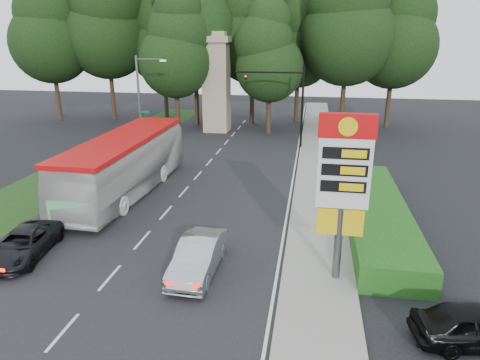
% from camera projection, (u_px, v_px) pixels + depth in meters
% --- Properties ---
extents(ground, '(120.00, 120.00, 0.00)m').
position_uv_depth(ground, '(104.00, 285.00, 17.21)').
color(ground, black).
rests_on(ground, ground).
extents(road_surface, '(14.00, 80.00, 0.02)m').
position_uv_depth(road_surface, '(188.00, 187.00, 28.43)').
color(road_surface, black).
rests_on(road_surface, ground).
extents(sidewalk_right, '(3.00, 80.00, 0.12)m').
position_uv_depth(sidewalk_right, '(318.00, 194.00, 27.06)').
color(sidewalk_right, gray).
rests_on(sidewalk_right, ground).
extents(grass_verge_left, '(5.00, 50.00, 0.02)m').
position_uv_depth(grass_verge_left, '(98.00, 157.00, 35.55)').
color(grass_verge_left, '#193814').
rests_on(grass_verge_left, ground).
extents(hedge, '(3.00, 14.00, 1.20)m').
position_uv_depth(hedge, '(376.00, 213.00, 22.67)').
color(hedge, '#175115').
rests_on(hedge, ground).
extents(gas_station_pylon, '(2.10, 0.45, 6.85)m').
position_uv_depth(gas_station_pylon, '(344.00, 176.00, 16.20)').
color(gas_station_pylon, '#59595E').
rests_on(gas_station_pylon, ground).
extents(traffic_signal_mast, '(6.10, 0.35, 7.20)m').
position_uv_depth(traffic_signal_mast, '(288.00, 95.00, 37.27)').
color(traffic_signal_mast, black).
rests_on(traffic_signal_mast, ground).
extents(streetlight_signs, '(2.75, 0.98, 8.00)m').
position_uv_depth(streetlight_signs, '(141.00, 98.00, 37.49)').
color(streetlight_signs, '#59595E').
rests_on(streetlight_signs, ground).
extents(monument, '(3.00, 3.00, 10.05)m').
position_uv_depth(monument, '(217.00, 82.00, 43.96)').
color(monument, gray).
rests_on(monument, ground).
extents(tree_far_west, '(8.96, 8.96, 17.60)m').
position_uv_depth(tree_far_west, '(48.00, 26.00, 48.18)').
color(tree_far_west, '#2D2116').
rests_on(tree_far_west, ground).
extents(tree_west_mid, '(9.80, 9.80, 19.25)m').
position_uv_depth(tree_west_mid, '(105.00, 17.00, 48.78)').
color(tree_west_mid, '#2D2116').
rests_on(tree_west_mid, ground).
extents(tree_west_near, '(8.40, 8.40, 16.50)m').
position_uv_depth(tree_west_near, '(162.00, 33.00, 50.23)').
color(tree_west_near, '#2D2116').
rests_on(tree_west_near, ground).
extents(tree_center_left, '(10.08, 10.08, 19.80)m').
position_uv_depth(tree_center_left, '(194.00, 12.00, 45.05)').
color(tree_center_left, '#2D2116').
rests_on(tree_center_left, ground).
extents(tree_center_right, '(9.24, 9.24, 18.15)m').
position_uv_depth(tree_center_right, '(253.00, 22.00, 46.29)').
color(tree_center_right, '#2D2116').
rests_on(tree_center_right, ground).
extents(tree_east_near, '(8.12, 8.12, 15.95)m').
position_uv_depth(tree_east_near, '(299.00, 35.00, 47.79)').
color(tree_east_near, '#2D2116').
rests_on(tree_east_near, ground).
extents(tree_east_mid, '(9.52, 9.52, 18.70)m').
position_uv_depth(tree_east_mid, '(349.00, 18.00, 42.72)').
color(tree_east_mid, '#2D2116').
rests_on(tree_east_mid, ground).
extents(tree_far_east, '(8.68, 8.68, 17.05)m').
position_uv_depth(tree_far_east, '(396.00, 28.00, 44.12)').
color(tree_far_east, '#2D2116').
rests_on(tree_far_east, ground).
extents(tree_monument_left, '(7.28, 7.28, 14.30)m').
position_uv_depth(tree_monument_left, '(175.00, 46.00, 42.53)').
color(tree_monument_left, '#2D2116').
rests_on(tree_monument_left, ground).
extents(tree_monument_right, '(6.72, 6.72, 13.20)m').
position_uv_depth(tree_monument_right, '(270.00, 53.00, 41.70)').
color(tree_monument_right, '#2D2116').
rests_on(tree_monument_right, ground).
extents(transit_bus, '(3.51, 13.25, 3.66)m').
position_uv_depth(transit_bus, '(126.00, 165.00, 26.85)').
color(transit_bus, silver).
rests_on(transit_bus, ground).
extents(sedan_silver, '(1.65, 4.54, 1.49)m').
position_uv_depth(sedan_silver, '(198.00, 256.00, 17.90)').
color(sedan_silver, '#B1B4B9').
rests_on(sedan_silver, ground).
extents(suv_charcoal, '(2.65, 4.74, 1.25)m').
position_uv_depth(suv_charcoal, '(23.00, 244.00, 19.22)').
color(suv_charcoal, black).
rests_on(suv_charcoal, ground).
extents(parked_car_black, '(4.31, 2.27, 1.40)m').
position_uv_depth(parked_car_black, '(478.00, 325.00, 13.67)').
color(parked_car_black, black).
rests_on(parked_car_black, ground).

